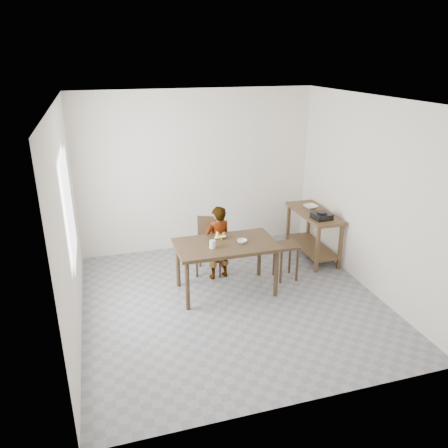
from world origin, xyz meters
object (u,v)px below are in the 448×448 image
object	(u,v)px
prep_counter	(313,234)
child	(218,243)
dining_table	(226,267)
stool	(286,261)
dining_chair	(210,247)

from	to	relation	value
prep_counter	child	xyz separation A→B (m)	(-1.72, -0.26, 0.17)
dining_table	stool	xyz separation A→B (m)	(0.98, 0.12, -0.09)
prep_counter	stool	xyz separation A→B (m)	(-0.74, -0.58, -0.12)
dining_table	dining_chair	size ratio (longest dim) A/B	1.63
child	dining_chair	bearing A→B (deg)	-80.54
dining_table	prep_counter	distance (m)	1.86
stool	prep_counter	bearing A→B (deg)	38.11
prep_counter	dining_chair	world-z (taller)	dining_chair
stool	child	bearing A→B (deg)	161.75
prep_counter	stool	size ratio (longest dim) A/B	2.14
dining_table	prep_counter	world-z (taller)	prep_counter
prep_counter	child	distance (m)	1.74
child	dining_chair	size ratio (longest dim) A/B	1.34
dining_table	child	size ratio (longest dim) A/B	1.22
dining_chair	stool	size ratio (longest dim) A/B	1.53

